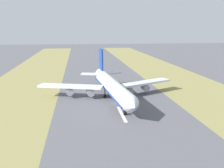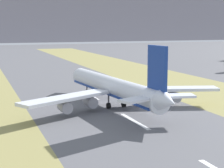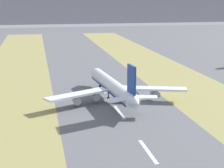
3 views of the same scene
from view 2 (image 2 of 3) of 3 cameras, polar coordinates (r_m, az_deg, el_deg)
The scene contains 5 objects.
ground_plane at distance 123.25m, azimuth -1.40°, elevation -2.84°, with size 800.00×800.00×0.00m, color #56565B.
grass_median_east at distance 143.93m, azimuth 15.82°, elevation -1.48°, with size 40.00×600.00×0.01m, color olive.
centreline_dash_mid at distance 99.65m, azimuth 3.45°, elevation -5.67°, with size 1.20×18.00×0.01m, color silver.
centreline_dash_far at distance 136.36m, azimuth -3.30°, elevation -1.72°, with size 1.20×18.00×0.01m, color silver.
airplane_main_jet at distance 115.26m, azimuth 0.41°, elevation -0.61°, with size 63.86×67.22×20.20m.
Camera 2 is at (-38.90, -114.27, 24.91)m, focal length 60.00 mm.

